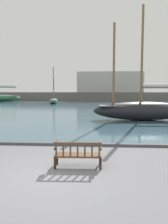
% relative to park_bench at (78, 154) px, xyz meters
% --- Properties ---
extents(ground_plane, '(160.00, 160.00, 0.00)m').
position_rel_park_bench_xyz_m(ground_plane, '(-0.80, -0.86, -0.47)').
color(ground_plane, slate).
extents(harbor_water, '(100.00, 80.00, 0.08)m').
position_rel_park_bench_xyz_m(harbor_water, '(-0.80, 43.14, -0.43)').
color(harbor_water, '#385666').
rests_on(harbor_water, ground).
extents(quay_edge_kerb, '(40.00, 0.30, 0.12)m').
position_rel_park_bench_xyz_m(quay_edge_kerb, '(-0.80, 2.99, -0.41)').
color(quay_edge_kerb, '#4C4C50').
rests_on(quay_edge_kerb, ground).
extents(park_bench, '(1.62, 0.57, 0.92)m').
position_rel_park_bench_xyz_m(park_bench, '(0.00, 0.00, 0.00)').
color(park_bench, black).
rests_on(park_bench, ground).
extents(sailboat_far_starboard, '(2.63, 6.24, 7.06)m').
position_rel_park_bench_xyz_m(sailboat_far_starboard, '(-8.13, 35.18, 0.21)').
color(sailboat_far_starboard, '#2D6647').
rests_on(sailboat_far_starboard, harbor_water).
extents(sailboat_nearest_port, '(8.61, 2.29, 9.55)m').
position_rel_park_bench_xyz_m(sailboat_nearest_port, '(4.51, 11.68, 0.53)').
color(sailboat_nearest_port, black).
rests_on(sailboat_nearest_port, harbor_water).
extents(channel_buoy, '(0.65, 0.65, 1.35)m').
position_rel_park_bench_xyz_m(channel_buoy, '(1.36, 20.03, -0.06)').
color(channel_buoy, gold).
rests_on(channel_buoy, harbor_water).
extents(far_breakwater, '(53.05, 2.40, 7.09)m').
position_rel_park_bench_xyz_m(far_breakwater, '(0.74, 46.26, 1.90)').
color(far_breakwater, '#66605B').
rests_on(far_breakwater, ground).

